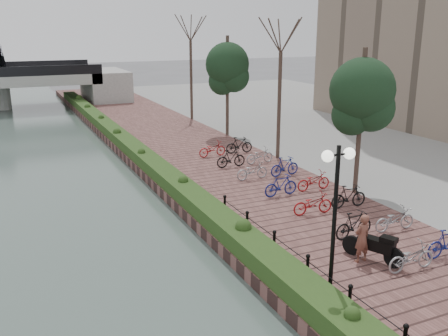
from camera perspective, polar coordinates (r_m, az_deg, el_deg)
promenade at (r=28.94m, az=-2.23°, el=0.61°), size 8.00×75.00×0.50m
inland_pavement at (r=37.83m, az=20.83°, el=3.20°), size 24.00×75.00×0.50m
hedge at (r=30.08m, az=-10.07°, el=2.04°), size 1.10×56.00×0.60m
chain_fence at (r=14.81m, az=11.72°, el=-12.66°), size 0.10×14.10×0.70m
lamppost at (r=13.69m, az=12.72°, el=-2.25°), size 1.02×0.32×4.34m
motorcycle at (r=16.96m, az=16.66°, el=-8.43°), size 1.24×1.85×1.11m
pedestrian at (r=16.73m, az=15.51°, el=-7.73°), size 0.61×0.42×1.62m
bicycle_parking at (r=23.01m, az=8.33°, el=-1.70°), size 2.40×17.32×1.00m
street_trees at (r=25.92m, az=10.09°, el=6.36°), size 3.20×37.12×6.80m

